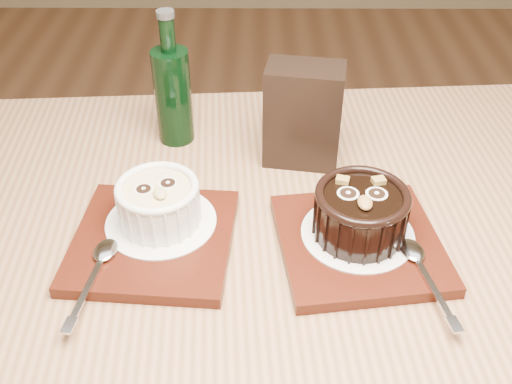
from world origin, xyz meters
TOP-DOWN VIEW (x-y plane):
  - table at (-0.14, -0.19)m, footprint 1.25×0.88m
  - tray_left at (-0.27, -0.15)m, footprint 0.19×0.19m
  - doily_left at (-0.26, -0.13)m, footprint 0.13×0.13m
  - ramekin_white at (-0.26, -0.13)m, footprint 0.10×0.10m
  - spoon_left at (-0.32, -0.22)m, footprint 0.04×0.14m
  - tray_right at (-0.03, -0.16)m, footprint 0.20×0.20m
  - doily_right at (-0.03, -0.15)m, footprint 0.13×0.13m
  - ramekin_dark at (-0.03, -0.15)m, footprint 0.11×0.11m
  - spoon_right at (0.03, -0.21)m, footprint 0.05×0.14m
  - condiment_stand at (-0.09, 0.02)m, footprint 0.11×0.07m
  - green_bottle at (-0.26, 0.07)m, footprint 0.05×0.05m

SIDE VIEW (x-z plane):
  - table at x=-0.14m, z-range 0.28..1.03m
  - tray_left at x=-0.27m, z-range 0.75..0.76m
  - tray_right at x=-0.03m, z-range 0.75..0.76m
  - doily_left at x=-0.26m, z-range 0.77..0.77m
  - doily_right at x=-0.03m, z-range 0.77..0.77m
  - spoon_left at x=-0.32m, z-range 0.77..0.77m
  - spoon_right at x=0.03m, z-range 0.77..0.77m
  - ramekin_white at x=-0.26m, z-range 0.77..0.82m
  - ramekin_dark at x=-0.03m, z-range 0.77..0.83m
  - condiment_stand at x=-0.09m, z-range 0.75..0.89m
  - green_bottle at x=-0.26m, z-range 0.73..0.92m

